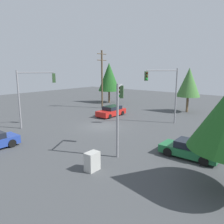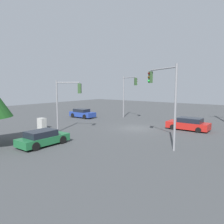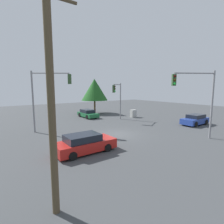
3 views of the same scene
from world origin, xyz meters
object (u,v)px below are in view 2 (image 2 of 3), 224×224
(traffic_signal_main, at_px, (67,97))
(sedan_blue, at_px, (82,113))
(traffic_signal_aux, at_px, (164,91))
(electrical_cabinet, at_px, (42,123))
(sedan_red, at_px, (188,124))
(traffic_signal_cross, at_px, (128,90))
(sedan_green, at_px, (43,138))

(traffic_signal_main, bearing_deg, sedan_blue, 96.49)
(sedan_blue, bearing_deg, traffic_signal_aux, 66.36)
(traffic_signal_aux, bearing_deg, electrical_cabinet, 41.84)
(sedan_red, relative_size, sedan_blue, 1.10)
(sedan_red, height_order, sedan_blue, sedan_red)
(sedan_red, height_order, traffic_signal_cross, traffic_signal_cross)
(sedan_blue, distance_m, electrical_cabinet, 9.62)
(sedan_blue, relative_size, traffic_signal_main, 0.75)
(sedan_blue, height_order, traffic_signal_cross, traffic_signal_cross)
(traffic_signal_main, xyz_separation_m, traffic_signal_aux, (-10.61, -1.25, 0.78))
(sedan_green, distance_m, traffic_signal_main, 6.36)
(traffic_signal_main, bearing_deg, sedan_green, -92.84)
(sedan_red, bearing_deg, traffic_signal_main, 131.62)
(sedan_green, relative_size, traffic_signal_aux, 0.65)
(sedan_red, bearing_deg, electrical_cabinet, 124.72)
(traffic_signal_main, height_order, traffic_signal_aux, traffic_signal_aux)
(sedan_blue, relative_size, electrical_cabinet, 3.31)
(sedan_red, distance_m, electrical_cabinet, 17.01)
(traffic_signal_main, distance_m, electrical_cabinet, 4.96)
(traffic_signal_cross, height_order, traffic_signal_aux, traffic_signal_aux)
(traffic_signal_main, relative_size, traffic_signal_aux, 0.84)
(sedan_blue, bearing_deg, sedan_red, 91.45)
(sedan_blue, relative_size, sedan_green, 0.97)
(sedan_green, xyz_separation_m, traffic_signal_cross, (2.48, -17.04, 3.80))
(traffic_signal_main, height_order, electrical_cabinet, traffic_signal_main)
(traffic_signal_cross, distance_m, traffic_signal_aux, 15.18)
(traffic_signal_cross, height_order, electrical_cabinet, traffic_signal_cross)
(electrical_cabinet, bearing_deg, traffic_signal_main, -170.80)
(traffic_signal_main, distance_m, traffic_signal_cross, 12.14)
(sedan_red, bearing_deg, traffic_signal_aux, -177.19)
(sedan_blue, height_order, traffic_signal_main, traffic_signal_main)
(sedan_red, distance_m, traffic_signal_main, 14.02)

